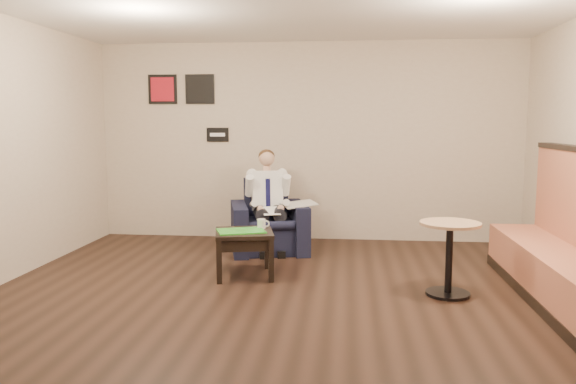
# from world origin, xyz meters

# --- Properties ---
(ground) EXTENTS (6.00, 6.00, 0.00)m
(ground) POSITION_xyz_m (0.00, 0.00, 0.00)
(ground) COLOR black
(ground) RESTS_ON ground
(wall_back) EXTENTS (6.00, 0.02, 2.80)m
(wall_back) POSITION_xyz_m (0.00, 3.00, 1.40)
(wall_back) COLOR beige
(wall_back) RESTS_ON ground
(wall_front) EXTENTS (6.00, 0.02, 2.80)m
(wall_front) POSITION_xyz_m (0.00, -3.00, 1.40)
(wall_front) COLOR beige
(wall_front) RESTS_ON ground
(seating_sign) EXTENTS (0.32, 0.02, 0.20)m
(seating_sign) POSITION_xyz_m (-1.30, 2.98, 1.50)
(seating_sign) COLOR black
(seating_sign) RESTS_ON wall_back
(art_print_left) EXTENTS (0.42, 0.03, 0.42)m
(art_print_left) POSITION_xyz_m (-2.10, 2.98, 2.15)
(art_print_left) COLOR red
(art_print_left) RESTS_ON wall_back
(art_print_right) EXTENTS (0.42, 0.03, 0.42)m
(art_print_right) POSITION_xyz_m (-1.55, 2.98, 2.15)
(art_print_right) COLOR black
(art_print_right) RESTS_ON wall_back
(armchair) EXTENTS (1.16, 1.16, 0.92)m
(armchair) POSITION_xyz_m (-0.44, 2.16, 0.46)
(armchair) COLOR black
(armchair) RESTS_ON ground
(seated_man) EXTENTS (0.80, 1.02, 1.26)m
(seated_man) POSITION_xyz_m (-0.41, 2.04, 0.63)
(seated_man) COLOR white
(seated_man) RESTS_ON armchair
(lap_papers) EXTENTS (0.29, 0.35, 0.01)m
(lap_papers) POSITION_xyz_m (-0.39, 1.94, 0.57)
(lap_papers) COLOR white
(lap_papers) RESTS_ON seated_man
(newspaper) EXTENTS (0.53, 0.60, 0.01)m
(newspaper) POSITION_xyz_m (-0.04, 2.15, 0.63)
(newspaper) COLOR silver
(newspaper) RESTS_ON armchair
(side_table) EXTENTS (0.73, 0.73, 0.50)m
(side_table) POSITION_xyz_m (-0.54, 0.93, 0.25)
(side_table) COLOR black
(side_table) RESTS_ON ground
(green_folder) EXTENTS (0.60, 0.51, 0.01)m
(green_folder) POSITION_xyz_m (-0.57, 0.90, 0.51)
(green_folder) COLOR green
(green_folder) RESTS_ON side_table
(coffee_mug) EXTENTS (0.11, 0.11, 0.11)m
(coffee_mug) POSITION_xyz_m (-0.38, 1.11, 0.55)
(coffee_mug) COLOR white
(coffee_mug) RESTS_ON side_table
(smartphone) EXTENTS (0.16, 0.09, 0.01)m
(smartphone) POSITION_xyz_m (-0.53, 1.12, 0.51)
(smartphone) COLOR black
(smartphone) RESTS_ON side_table
(banquette) EXTENTS (0.66, 2.78, 1.42)m
(banquette) POSITION_xyz_m (2.59, 0.41, 0.71)
(banquette) COLOR #AE6143
(banquette) RESTS_ON ground
(cafe_table) EXTENTS (0.76, 0.76, 0.72)m
(cafe_table) POSITION_xyz_m (1.57, 0.46, 0.36)
(cafe_table) COLOR tan
(cafe_table) RESTS_ON ground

